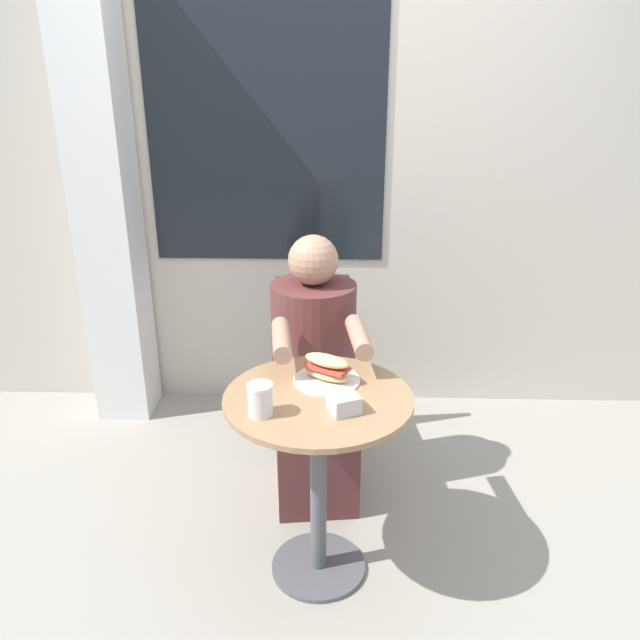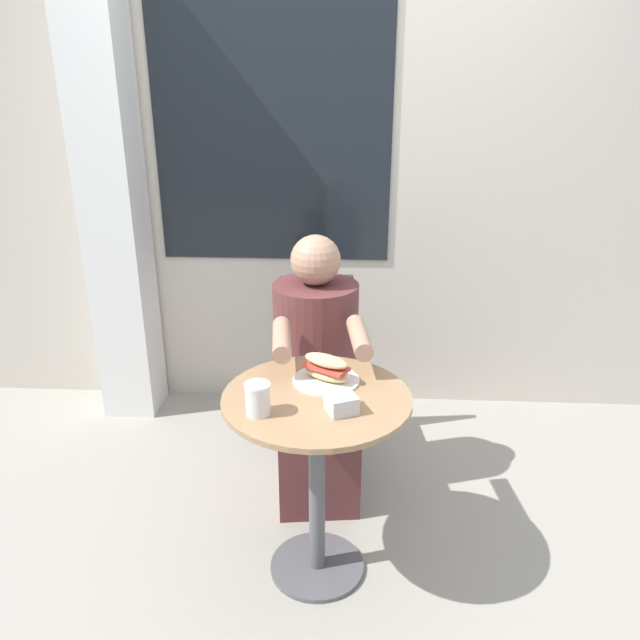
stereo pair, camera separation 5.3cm
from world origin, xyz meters
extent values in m
plane|color=gray|center=(0.00, 0.00, 0.00)|extent=(8.00, 8.00, 0.00)
cube|color=beige|center=(0.00, 1.40, 1.40)|extent=(8.00, 0.08, 2.80)
cube|color=black|center=(-0.30, 1.36, 1.54)|extent=(1.20, 0.01, 1.41)
cube|color=silver|center=(-1.10, 1.20, 1.20)|extent=(0.28, 0.28, 2.40)
cylinder|color=#997551|center=(0.00, 0.00, 0.74)|extent=(0.65, 0.65, 0.02)
cylinder|color=#515156|center=(0.00, 0.00, 0.37)|extent=(0.06, 0.06, 0.71)
cylinder|color=#515156|center=(0.00, 0.00, 0.01)|extent=(0.36, 0.36, 0.02)
cube|color=#333338|center=(-0.04, 0.77, 0.44)|extent=(0.42, 0.42, 0.02)
cube|color=#333338|center=(-0.06, 0.95, 0.66)|extent=(0.35, 0.07, 0.42)
cylinder|color=#333338|center=(0.15, 0.63, 0.21)|extent=(0.03, 0.03, 0.43)
cylinder|color=#333338|center=(-0.18, 0.59, 0.21)|extent=(0.03, 0.03, 0.43)
cylinder|color=#333338|center=(0.11, 0.96, 0.21)|extent=(0.03, 0.03, 0.43)
cylinder|color=#333338|center=(-0.22, 0.92, 0.21)|extent=(0.03, 0.03, 0.43)
cube|color=brown|center=(-0.03, 0.49, 0.23)|extent=(0.39, 0.48, 0.45)
cylinder|color=brown|center=(-0.04, 0.55, 0.71)|extent=(0.36, 0.36, 0.51)
sphere|color=tan|center=(-0.04, 0.55, 1.06)|extent=(0.21, 0.21, 0.21)
cylinder|color=tan|center=(0.14, 0.25, 0.86)|extent=(0.10, 0.29, 0.07)
cylinder|color=tan|center=(-0.14, 0.22, 0.86)|extent=(0.10, 0.29, 0.07)
cylinder|color=white|center=(0.03, 0.11, 0.75)|extent=(0.24, 0.24, 0.01)
ellipsoid|color=#DBB77A|center=(0.03, 0.11, 0.77)|extent=(0.19, 0.15, 0.04)
cube|color=#B74233|center=(0.03, 0.11, 0.80)|extent=(0.18, 0.14, 0.01)
ellipsoid|color=#DBB77A|center=(0.03, 0.11, 0.83)|extent=(0.19, 0.15, 0.04)
cylinder|color=silver|center=(-0.18, -0.13, 0.79)|extent=(0.08, 0.08, 0.10)
cylinder|color=white|center=(-0.18, -0.13, 0.85)|extent=(0.08, 0.08, 0.01)
cube|color=silver|center=(0.09, -0.10, 0.78)|extent=(0.12, 0.12, 0.06)
camera|label=1|loc=(0.06, -1.87, 1.77)|focal=35.00mm
camera|label=2|loc=(0.12, -1.87, 1.77)|focal=35.00mm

